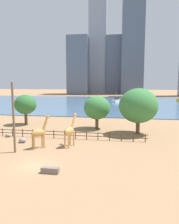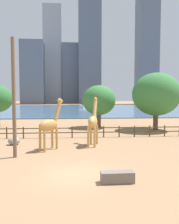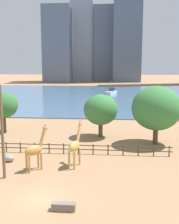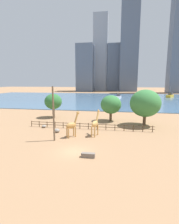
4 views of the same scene
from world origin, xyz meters
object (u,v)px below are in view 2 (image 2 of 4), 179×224
at_px(giraffe_tall, 50,125).
at_px(boat_sailboat, 84,106).
at_px(tree_right_tall, 156,94).
at_px(boulder_by_pole, 14,141).
at_px(utility_pole, 14,98).
at_px(boat_ferry, 147,104).
at_px(tree_left_large, 99,100).
at_px(giraffe_companion, 93,122).
at_px(feeding_trough, 117,177).

bearing_deg(giraffe_tall, boat_sailboat, 36.05).
bearing_deg(tree_right_tall, boulder_by_pole, -154.02).
bearing_deg(utility_pole, boat_ferry, 64.89).
bearing_deg(boat_sailboat, giraffe_tall, 19.67).
bearing_deg(tree_left_large, boulder_by_pole, -129.52).
distance_m(giraffe_companion, tree_right_tall, 13.87).
bearing_deg(boat_ferry, utility_pole, 5.15).
height_order(utility_pole, tree_left_large, utility_pole).
bearing_deg(feeding_trough, utility_pole, 140.69).
height_order(giraffe_companion, boulder_by_pole, giraffe_companion).
relative_size(feeding_trough, tree_right_tall, 0.22).
relative_size(giraffe_tall, tree_left_large, 0.72).
relative_size(giraffe_companion, boat_sailboat, 0.83).
height_order(giraffe_companion, boat_sailboat, boat_sailboat).
relative_size(giraffe_companion, feeding_trough, 2.67).
height_order(utility_pole, feeding_trough, utility_pole).
xyz_separation_m(giraffe_companion, boat_sailboat, (3.17, 73.21, -1.26)).
bearing_deg(boat_ferry, tree_left_large, 5.69).
xyz_separation_m(boulder_by_pole, boat_ferry, (42.28, 82.91, 0.93)).
bearing_deg(giraffe_companion, boulder_by_pole, 98.89).
distance_m(giraffe_tall, giraffe_companion, 4.26).
xyz_separation_m(boulder_by_pole, boat_sailboat, (10.86, 72.43, 0.66)).
relative_size(giraffe_tall, boulder_by_pole, 4.14).
distance_m(boat_ferry, boat_sailboat, 33.13).
bearing_deg(giraffe_companion, giraffe_tall, 125.72).
distance_m(giraffe_tall, tree_right_tall, 17.84).
distance_m(giraffe_tall, boat_sailboat, 75.09).
distance_m(boulder_by_pole, feeding_trough, 13.00).
relative_size(boat_ferry, boat_sailboat, 1.32).
xyz_separation_m(tree_right_tall, boat_ferry, (24.72, 74.35, -3.76)).
height_order(utility_pole, tree_right_tall, utility_pole).
xyz_separation_m(tree_left_large, tree_right_tall, (7.74, -3.35, 0.89)).
height_order(giraffe_companion, feeding_trough, giraffe_companion).
bearing_deg(boulder_by_pole, giraffe_tall, -31.88).
bearing_deg(feeding_trough, giraffe_tall, 119.09).
height_order(feeding_trough, boat_sailboat, boat_sailboat).
distance_m(utility_pole, boat_sailboat, 77.71).
relative_size(tree_right_tall, boat_sailboat, 1.39).
bearing_deg(tree_right_tall, boat_sailboat, 95.99).
relative_size(feeding_trough, boat_ferry, 0.23).
height_order(giraffe_companion, tree_right_tall, tree_right_tall).
xyz_separation_m(tree_right_tall, boat_sailboat, (-6.70, 63.88, -4.04)).
bearing_deg(boulder_by_pole, utility_pole, -74.56).
bearing_deg(giraffe_companion, tree_left_large, 5.08).
bearing_deg(boat_ferry, boulder_by_pole, 3.24).
distance_m(tree_left_large, boat_ferry, 78.13).
relative_size(boulder_by_pole, feeding_trough, 0.63).
bearing_deg(utility_pole, tree_right_tall, 38.92).
bearing_deg(utility_pole, tree_left_large, 62.62).
xyz_separation_m(giraffe_companion, feeding_trough, (0.41, -9.41, -1.98)).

